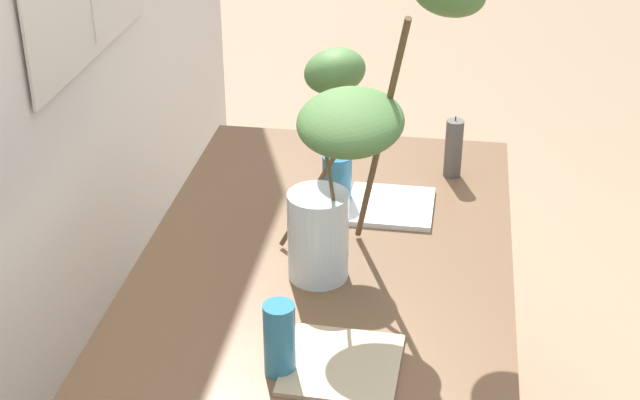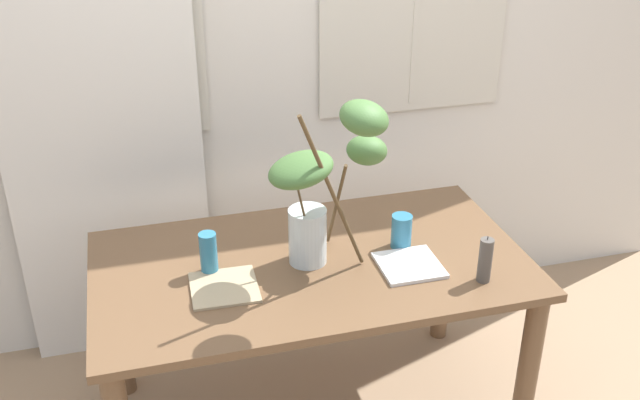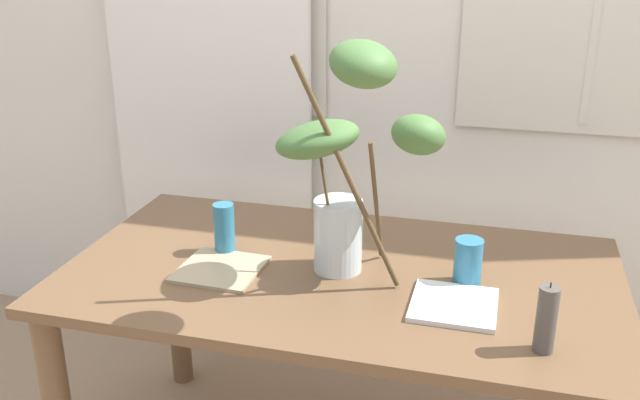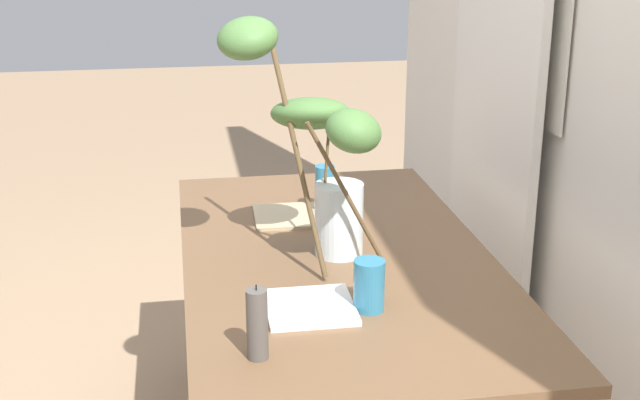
{
  "view_description": "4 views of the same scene",
  "coord_description": "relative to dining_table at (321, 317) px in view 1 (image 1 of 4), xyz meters",
  "views": [
    {
      "loc": [
        -1.75,
        -0.26,
        1.86
      ],
      "look_at": [
        -0.06,
        -0.01,
        0.94
      ],
      "focal_mm": 53.34,
      "sensor_mm": 36.0,
      "label": 1
    },
    {
      "loc": [
        -0.55,
        -2.12,
        2.1
      ],
      "look_at": [
        0.04,
        0.02,
        0.95
      ],
      "focal_mm": 41.25,
      "sensor_mm": 36.0,
      "label": 2
    },
    {
      "loc": [
        0.4,
        -1.7,
        1.6
      ],
      "look_at": [
        -0.07,
        0.05,
        0.91
      ],
      "focal_mm": 39.47,
      "sensor_mm": 36.0,
      "label": 3
    },
    {
      "loc": [
        2.15,
        -0.41,
        1.64
      ],
      "look_at": [
        -0.04,
        -0.04,
        0.87
      ],
      "focal_mm": 48.52,
      "sensor_mm": 36.0,
      "label": 4
    }
  ],
  "objects": [
    {
      "name": "vase_with_branches",
      "position": [
        0.03,
        -0.06,
        0.44
      ],
      "size": [
        0.47,
        0.46,
        0.69
      ],
      "color": "silver",
      "rests_on": "dining_table"
    },
    {
      "name": "drinking_glass_blue_right",
      "position": [
        0.34,
        0.01,
        0.18
      ],
      "size": [
        0.07,
        0.07,
        0.13
      ],
      "primitive_type": "cylinder",
      "color": "teal",
      "rests_on": "dining_table"
    },
    {
      "name": "dining_table",
      "position": [
        0.0,
        0.0,
        0.0
      ],
      "size": [
        1.51,
        0.84,
        0.73
      ],
      "color": "brown",
      "rests_on": "ground"
    },
    {
      "name": "pillar_candle",
      "position": [
        0.53,
        -0.27,
        0.2
      ],
      "size": [
        0.05,
        0.05,
        0.17
      ],
      "color": "#514C47",
      "rests_on": "dining_table"
    },
    {
      "name": "drinking_glass_blue_left",
      "position": [
        -0.35,
        0.03,
        0.19
      ],
      "size": [
        0.06,
        0.06,
        0.15
      ],
      "primitive_type": "cylinder",
      "color": "teal",
      "rests_on": "dining_table"
    },
    {
      "name": "plate_square_right",
      "position": [
        0.32,
        -0.13,
        0.12
      ],
      "size": [
        0.21,
        0.21,
        0.01
      ],
      "primitive_type": "cube",
      "rotation": [
        0.0,
        0.0,
        -0.01
      ],
      "color": "white",
      "rests_on": "dining_table"
    },
    {
      "name": "plate_square_left",
      "position": [
        -0.32,
        -0.09,
        0.12
      ],
      "size": [
        0.23,
        0.23,
        0.01
      ],
      "primitive_type": "cube",
      "rotation": [
        0.0,
        0.0,
        -0.03
      ],
      "color": "tan",
      "rests_on": "dining_table"
    }
  ]
}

